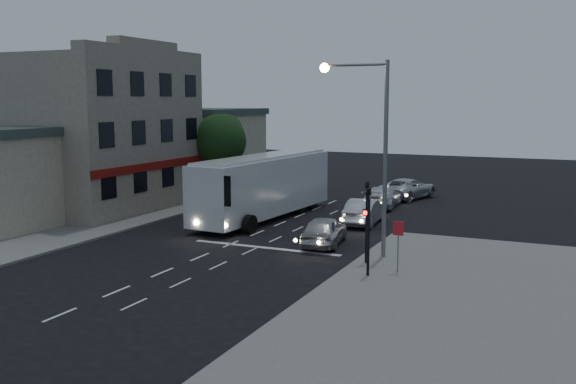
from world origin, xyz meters
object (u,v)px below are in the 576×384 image
at_px(traffic_signal_side, 369,221).
at_px(regulatory_sign, 398,238).
at_px(car_sedan_c, 408,188).
at_px(traffic_signal_main, 367,212).
at_px(car_sedan_a, 364,211).
at_px(car_sedan_b, 382,197).
at_px(car_suv, 324,231).
at_px(streetlight, 372,135).
at_px(tour_bus, 264,185).
at_px(street_tree, 219,139).

distance_m(traffic_signal_side, regulatory_sign, 1.61).
bearing_deg(car_sedan_c, traffic_signal_main, 114.60).
distance_m(car_sedan_a, traffic_signal_side, 11.90).
bearing_deg(car_sedan_c, car_sedan_b, 98.32).
height_order(car_suv, traffic_signal_main, traffic_signal_main).
bearing_deg(traffic_signal_main, streetlight, 100.20).
xyz_separation_m(tour_bus, streetlight, (8.95, -6.95, 3.59)).
distance_m(car_sedan_b, regulatory_sign, 17.39).
bearing_deg(traffic_signal_side, tour_bus, 133.75).
bearing_deg(traffic_signal_main, car_sedan_a, 107.95).
bearing_deg(car_sedan_c, regulatory_sign, 118.63).
height_order(tour_bus, traffic_signal_side, traffic_signal_side).
bearing_deg(car_sedan_b, tour_bus, 47.91).
height_order(car_suv, street_tree, street_tree).
bearing_deg(car_sedan_b, traffic_signal_main, 99.09).
xyz_separation_m(car_sedan_c, traffic_signal_side, (3.74, -22.20, 1.66)).
distance_m(car_sedan_b, traffic_signal_side, 18.10).
height_order(car_sedan_b, regulatory_sign, regulatory_sign).
relative_size(car_sedan_b, traffic_signal_main, 1.21).
bearing_deg(tour_bus, car_sedan_b, 56.28).
distance_m(car_sedan_b, street_tree, 12.76).
relative_size(tour_bus, street_tree, 2.10).
relative_size(car_sedan_a, traffic_signal_side, 1.14).
distance_m(car_sedan_a, streetlight, 9.63).
xyz_separation_m(car_sedan_b, car_sedan_c, (0.64, 4.72, 0.03)).
xyz_separation_m(car_suv, regulatory_sign, (4.86, -4.04, 0.85)).
height_order(car_suv, car_sedan_b, car_suv).
distance_m(car_suv, regulatory_sign, 6.38).
xyz_separation_m(traffic_signal_main, streetlight, (-0.26, 1.42, 3.31)).
distance_m(car_sedan_b, car_sedan_c, 4.76).
relative_size(car_suv, traffic_signal_main, 1.08).
relative_size(tour_bus, car_sedan_c, 2.40).
relative_size(tour_bus, car_suv, 2.96).
height_order(car_suv, car_sedan_a, car_sedan_a).
bearing_deg(regulatory_sign, street_tree, 138.92).
relative_size(car_suv, car_sedan_b, 0.89).
bearing_deg(traffic_signal_main, street_tree, 137.97).
relative_size(regulatory_sign, streetlight, 0.24).
bearing_deg(streetlight, regulatory_sign, -51.25).
xyz_separation_m(car_sedan_b, streetlight, (3.43, -14.08, 5.01)).
relative_size(car_suv, traffic_signal_side, 1.08).
xyz_separation_m(tour_bus, car_sedan_a, (6.23, 0.84, -1.37)).
bearing_deg(tour_bus, street_tree, 142.42).
bearing_deg(car_suv, car_sedan_a, -100.15).
bearing_deg(streetlight, tour_bus, 142.17).
xyz_separation_m(car_sedan_c, streetlight, (2.78, -18.80, 4.98)).
relative_size(traffic_signal_main, streetlight, 0.46).
bearing_deg(car_suv, tour_bus, -50.00).
xyz_separation_m(tour_bus, traffic_signal_main, (9.21, -8.37, 0.28)).
relative_size(car_sedan_a, car_sedan_c, 0.86).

